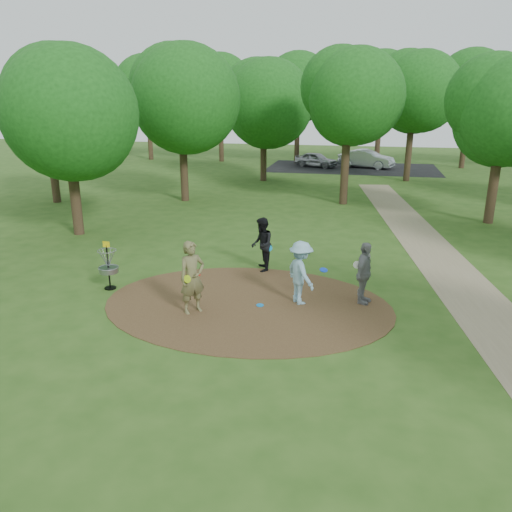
# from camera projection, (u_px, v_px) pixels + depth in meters

# --- Properties ---
(ground) EXTENTS (100.00, 100.00, 0.00)m
(ground) POSITION_uv_depth(u_px,v_px,m) (247.00, 304.00, 14.50)
(ground) COLOR #2D5119
(ground) RESTS_ON ground
(dirt_clearing) EXTENTS (8.40, 8.40, 0.02)m
(dirt_clearing) POSITION_uv_depth(u_px,v_px,m) (247.00, 304.00, 14.49)
(dirt_clearing) COLOR #47301C
(dirt_clearing) RESTS_ON ground
(footpath) EXTENTS (7.55, 39.89, 0.01)m
(footpath) POSITION_uv_depth(u_px,v_px,m) (472.00, 297.00, 15.03)
(footpath) COLOR #8C7A5B
(footpath) RESTS_ON ground
(parking_lot) EXTENTS (14.00, 8.00, 0.01)m
(parking_lot) POSITION_uv_depth(u_px,v_px,m) (352.00, 168.00, 41.99)
(parking_lot) COLOR black
(parking_lot) RESTS_ON ground
(player_observer_with_disc) EXTENTS (0.87, 0.89, 2.06)m
(player_observer_with_disc) POSITION_uv_depth(u_px,v_px,m) (192.00, 278.00, 13.66)
(player_observer_with_disc) COLOR brown
(player_observer_with_disc) RESTS_ON ground
(player_throwing_with_disc) EXTENTS (1.45, 1.38, 1.87)m
(player_throwing_with_disc) POSITION_uv_depth(u_px,v_px,m) (301.00, 273.00, 14.30)
(player_throwing_with_disc) COLOR #89B8CD
(player_throwing_with_disc) RESTS_ON ground
(player_walking_with_disc) EXTENTS (0.91, 1.05, 1.87)m
(player_walking_with_disc) POSITION_uv_depth(u_px,v_px,m) (262.00, 245.00, 17.04)
(player_walking_with_disc) COLOR black
(player_walking_with_disc) RESTS_ON ground
(player_waiting_with_disc) EXTENTS (0.74, 1.16, 1.84)m
(player_waiting_with_disc) POSITION_uv_depth(u_px,v_px,m) (364.00, 273.00, 14.31)
(player_waiting_with_disc) COLOR gray
(player_waiting_with_disc) RESTS_ON ground
(disc_ground_blue) EXTENTS (0.22, 0.22, 0.02)m
(disc_ground_blue) POSITION_uv_depth(u_px,v_px,m) (260.00, 305.00, 14.36)
(disc_ground_blue) COLOR #0B73C5
(disc_ground_blue) RESTS_ON dirt_clearing
(disc_ground_red) EXTENTS (0.22, 0.22, 0.02)m
(disc_ground_red) POSITION_uv_depth(u_px,v_px,m) (197.00, 275.00, 16.80)
(disc_ground_red) COLOR red
(disc_ground_red) RESTS_ON dirt_clearing
(car_left) EXTENTS (3.92, 2.68, 1.24)m
(car_left) POSITION_uv_depth(u_px,v_px,m) (316.00, 160.00, 42.41)
(car_left) COLOR #929399
(car_left) RESTS_ON ground
(car_right) EXTENTS (4.84, 2.93, 1.50)m
(car_right) POSITION_uv_depth(u_px,v_px,m) (366.00, 159.00, 41.86)
(car_right) COLOR #B8BCC0
(car_right) RESTS_ON ground
(disc_golf_basket) EXTENTS (0.63, 0.63, 1.54)m
(disc_golf_basket) POSITION_uv_depth(u_px,v_px,m) (108.00, 262.00, 15.42)
(disc_golf_basket) COLOR black
(disc_golf_basket) RESTS_ON ground
(tree_ring) EXTENTS (37.08, 45.56, 8.58)m
(tree_ring) POSITION_uv_depth(u_px,v_px,m) (324.00, 112.00, 20.37)
(tree_ring) COLOR #332316
(tree_ring) RESTS_ON ground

